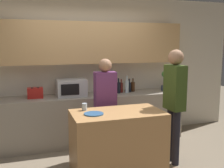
{
  "coord_description": "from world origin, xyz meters",
  "views": [
    {
      "loc": [
        -1.0,
        -3.21,
        1.8
      ],
      "look_at": [
        0.14,
        0.35,
        1.23
      ],
      "focal_mm": 42.0,
      "sensor_mm": 36.0,
      "label": 1
    }
  ],
  "objects_px": {
    "bottle_1": "(114,89)",
    "microwave": "(71,88)",
    "bottle_2": "(118,87)",
    "bottle_4": "(127,86)",
    "bottle_3": "(121,87)",
    "cup_0": "(84,107)",
    "bottle_5": "(129,87)",
    "toaster": "(35,93)",
    "potted_plant": "(165,81)",
    "person_left": "(174,96)",
    "person_center": "(105,99)",
    "bottle_0": "(110,88)",
    "bottle_6": "(133,86)",
    "plate_on_island": "(94,114)"
  },
  "relations": [
    {
      "from": "bottle_1",
      "to": "microwave",
      "type": "bearing_deg",
      "value": 177.51
    },
    {
      "from": "bottle_2",
      "to": "bottle_4",
      "type": "relative_size",
      "value": 0.87
    },
    {
      "from": "bottle_3",
      "to": "bottle_4",
      "type": "relative_size",
      "value": 0.8
    },
    {
      "from": "cup_0",
      "to": "bottle_5",
      "type": "bearing_deg",
      "value": 45.68
    },
    {
      "from": "bottle_5",
      "to": "cup_0",
      "type": "distance_m",
      "value": 1.61
    },
    {
      "from": "bottle_1",
      "to": "bottle_5",
      "type": "distance_m",
      "value": 0.36
    },
    {
      "from": "toaster",
      "to": "cup_0",
      "type": "xyz_separation_m",
      "value": [
        0.63,
        -1.09,
        -0.04
      ]
    },
    {
      "from": "potted_plant",
      "to": "bottle_2",
      "type": "distance_m",
      "value": 0.98
    },
    {
      "from": "person_left",
      "to": "person_center",
      "type": "relative_size",
      "value": 1.09
    },
    {
      "from": "toaster",
      "to": "bottle_0",
      "type": "xyz_separation_m",
      "value": [
        1.35,
        -0.0,
        0.02
      ]
    },
    {
      "from": "bottle_2",
      "to": "bottle_3",
      "type": "xyz_separation_m",
      "value": [
        0.07,
        0.04,
        -0.01
      ]
    },
    {
      "from": "cup_0",
      "to": "toaster",
      "type": "bearing_deg",
      "value": 120.21
    },
    {
      "from": "bottle_1",
      "to": "bottle_3",
      "type": "distance_m",
      "value": 0.2
    },
    {
      "from": "toaster",
      "to": "person_center",
      "type": "relative_size",
      "value": 0.16
    },
    {
      "from": "potted_plant",
      "to": "bottle_0",
      "type": "relative_size",
      "value": 1.43
    },
    {
      "from": "bottle_3",
      "to": "bottle_5",
      "type": "height_order",
      "value": "same"
    },
    {
      "from": "toaster",
      "to": "cup_0",
      "type": "height_order",
      "value": "toaster"
    },
    {
      "from": "microwave",
      "to": "bottle_6",
      "type": "bearing_deg",
      "value": 4.6
    },
    {
      "from": "microwave",
      "to": "plate_on_island",
      "type": "xyz_separation_m",
      "value": [
        0.08,
        -1.34,
        -0.14
      ]
    },
    {
      "from": "bottle_3",
      "to": "plate_on_island",
      "type": "relative_size",
      "value": 1.0
    },
    {
      "from": "microwave",
      "to": "person_center",
      "type": "distance_m",
      "value": 0.82
    },
    {
      "from": "cup_0",
      "to": "person_center",
      "type": "xyz_separation_m",
      "value": [
        0.42,
        0.39,
        -0.0
      ]
    },
    {
      "from": "toaster",
      "to": "microwave",
      "type": "bearing_deg",
      "value": -0.14
    },
    {
      "from": "microwave",
      "to": "cup_0",
      "type": "xyz_separation_m",
      "value": [
        0.01,
        -1.09,
        -0.1
      ]
    },
    {
      "from": "potted_plant",
      "to": "plate_on_island",
      "type": "relative_size",
      "value": 1.52
    },
    {
      "from": "bottle_5",
      "to": "plate_on_island",
      "type": "xyz_separation_m",
      "value": [
        -1.05,
        -1.4,
        -0.09
      ]
    },
    {
      "from": "toaster",
      "to": "bottle_2",
      "type": "distance_m",
      "value": 1.52
    },
    {
      "from": "bottle_4",
      "to": "bottle_5",
      "type": "height_order",
      "value": "bottle_4"
    },
    {
      "from": "bottle_4",
      "to": "person_left",
      "type": "relative_size",
      "value": 0.19
    },
    {
      "from": "bottle_2",
      "to": "cup_0",
      "type": "relative_size",
      "value": 2.86
    },
    {
      "from": "bottle_1",
      "to": "bottle_2",
      "type": "xyz_separation_m",
      "value": [
        0.11,
        0.04,
        0.02
      ]
    },
    {
      "from": "bottle_4",
      "to": "cup_0",
      "type": "xyz_separation_m",
      "value": [
        -1.04,
        -1.06,
        -0.07
      ]
    },
    {
      "from": "bottle_4",
      "to": "person_left",
      "type": "bearing_deg",
      "value": -77.43
    },
    {
      "from": "toaster",
      "to": "person_left",
      "type": "xyz_separation_m",
      "value": [
        1.96,
        -1.27,
        0.06
      ]
    },
    {
      "from": "bottle_3",
      "to": "bottle_6",
      "type": "relative_size",
      "value": 1.01
    },
    {
      "from": "potted_plant",
      "to": "person_left",
      "type": "relative_size",
      "value": 0.23
    },
    {
      "from": "bottle_1",
      "to": "bottle_2",
      "type": "bearing_deg",
      "value": 22.49
    },
    {
      "from": "person_center",
      "to": "person_left",
      "type": "bearing_deg",
      "value": 148.07
    },
    {
      "from": "toaster",
      "to": "bottle_6",
      "type": "distance_m",
      "value": 1.85
    },
    {
      "from": "person_left",
      "to": "bottle_4",
      "type": "bearing_deg",
      "value": 9.79
    },
    {
      "from": "potted_plant",
      "to": "bottle_3",
      "type": "height_order",
      "value": "potted_plant"
    },
    {
      "from": "cup_0",
      "to": "potted_plant",
      "type": "bearing_deg",
      "value": 30.34
    },
    {
      "from": "bottle_0",
      "to": "cup_0",
      "type": "relative_size",
      "value": 2.77
    },
    {
      "from": "potted_plant",
      "to": "bottle_5",
      "type": "height_order",
      "value": "potted_plant"
    },
    {
      "from": "bottle_3",
      "to": "cup_0",
      "type": "bearing_deg",
      "value": -130.03
    },
    {
      "from": "bottle_6",
      "to": "potted_plant",
      "type": "bearing_deg",
      "value": -8.58
    },
    {
      "from": "bottle_5",
      "to": "bottle_6",
      "type": "relative_size",
      "value": 1.01
    },
    {
      "from": "bottle_0",
      "to": "bottle_5",
      "type": "bearing_deg",
      "value": 9.1
    },
    {
      "from": "microwave",
      "to": "bottle_1",
      "type": "relative_size",
      "value": 2.16
    },
    {
      "from": "bottle_1",
      "to": "bottle_2",
      "type": "distance_m",
      "value": 0.12
    }
  ]
}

